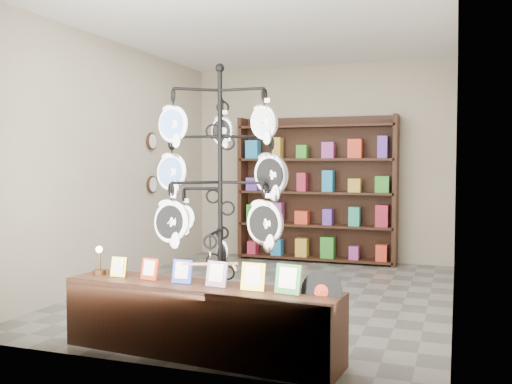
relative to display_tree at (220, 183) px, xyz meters
The scene contains 6 objects.
ground 2.27m from the display_tree, 95.36° to the left, with size 5.00×5.00×0.00m, color slate.
room_envelope 1.91m from the display_tree, 95.36° to the left, with size 5.00×5.00×5.00m.
display_tree is the anchor object (origin of this frame).
front_shelf 1.11m from the display_tree, 95.05° to the right, with size 2.29×0.66×0.80m.
back_shelving 4.14m from the display_tree, 92.38° to the left, with size 2.42×0.36×2.20m.
wall_clocks 3.39m from the display_tree, 129.18° to the left, with size 0.03×0.24×0.84m.
Camera 1 is at (2.02, -6.16, 1.51)m, focal length 40.00 mm.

